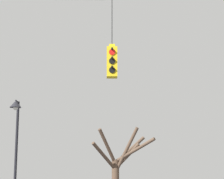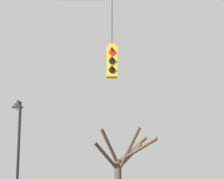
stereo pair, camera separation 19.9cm
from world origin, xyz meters
name	(u,v)px [view 1 (the left image)]	position (x,y,z in m)	size (l,w,h in m)	color
traffic_light_near_left_pole	(112,62)	(1.09, -0.24, 5.67)	(0.34, 0.46, 2.69)	yellow
street_lamp	(16,129)	(-3.04, 5.31, 4.06)	(0.52, 0.89, 5.36)	black
bare_tree	(119,171)	(1.57, 7.61, 2.27)	(3.08, 1.88, 4.39)	brown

